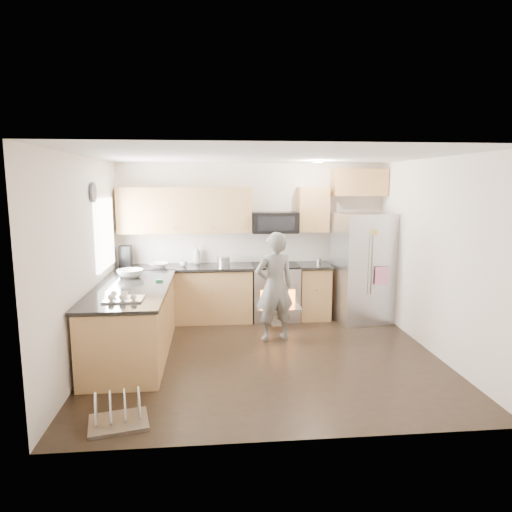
{
  "coord_description": "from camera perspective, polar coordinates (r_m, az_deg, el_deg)",
  "views": [
    {
      "loc": [
        -0.68,
        -5.7,
        2.27
      ],
      "look_at": [
        -0.09,
        0.5,
        1.27
      ],
      "focal_mm": 32.0,
      "sensor_mm": 36.0,
      "label": 1
    }
  ],
  "objects": [
    {
      "name": "back_cabinet_run",
      "position": [
        7.56,
        -4.7,
        -0.85
      ],
      "size": [
        4.45,
        0.64,
        2.5
      ],
      "color": "#A57742",
      "rests_on": "ground"
    },
    {
      "name": "person",
      "position": [
        6.59,
        2.34,
        -3.84
      ],
      "size": [
        0.65,
        0.51,
        1.59
      ],
      "primitive_type": "imported",
      "rotation": [
        0.0,
        0.0,
        3.39
      ],
      "color": "gray",
      "rests_on": "ground"
    },
    {
      "name": "refrigerator",
      "position": [
        7.69,
        13.22,
        -1.43
      ],
      "size": [
        0.98,
        0.82,
        1.79
      ],
      "rotation": [
        0.0,
        0.0,
        0.17
      ],
      "color": "#B7B7BC",
      "rests_on": "ground"
    },
    {
      "name": "dish_rack",
      "position": [
        4.77,
        -16.85,
        -18.51
      ],
      "size": [
        0.62,
        0.54,
        0.34
      ],
      "rotation": [
        0.0,
        0.0,
        0.22
      ],
      "color": "#B7B7BC",
      "rests_on": "ground"
    },
    {
      "name": "stove_range",
      "position": [
        7.64,
        2.41,
        -2.93
      ],
      "size": [
        0.76,
        0.97,
        1.79
      ],
      "color": "#B7B7BC",
      "rests_on": "ground"
    },
    {
      "name": "peninsula",
      "position": [
        6.31,
        -15.14,
        -7.82
      ],
      "size": [
        0.96,
        2.36,
        1.04
      ],
      "color": "#A57742",
      "rests_on": "ground"
    },
    {
      "name": "room_shell",
      "position": [
        5.79,
        0.94,
        3.21
      ],
      "size": [
        4.54,
        4.04,
        2.62
      ],
      "color": "white",
      "rests_on": "ground"
    },
    {
      "name": "ground",
      "position": [
        6.18,
        1.27,
        -12.45
      ],
      "size": [
        4.5,
        4.5,
        0.0
      ],
      "primitive_type": "plane",
      "color": "black",
      "rests_on": "ground"
    }
  ]
}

